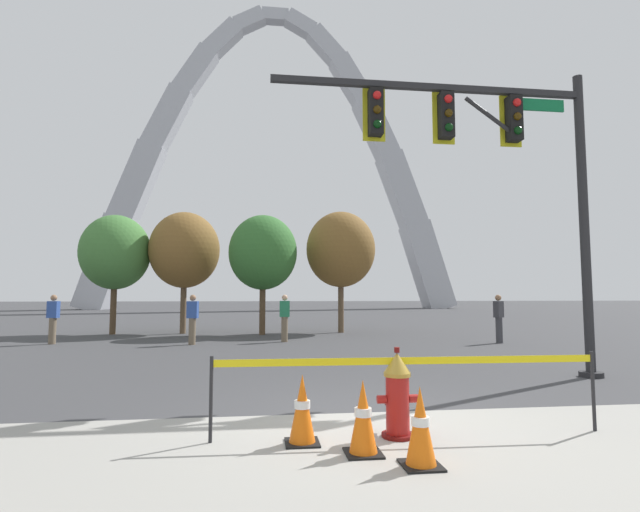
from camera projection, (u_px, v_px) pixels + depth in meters
ground_plane at (363, 418)px, 6.06m from camera, size 240.00×240.00×0.00m
fire_hydrant at (397, 395)px, 5.26m from camera, size 0.46×0.48×0.99m
caution_tape_barrier at (410, 381)px, 5.29m from camera, size 4.41×0.13×0.92m
traffic_cone_by_hydrant at (363, 418)px, 4.69m from camera, size 0.36×0.36×0.73m
traffic_cone_mid_sidewalk at (420, 427)px, 4.35m from camera, size 0.36×0.36×0.73m
traffic_cone_curb_edge at (302, 410)px, 5.02m from camera, size 0.36×0.36×0.73m
traffic_signal_gantry at (499, 157)px, 9.24m from camera, size 6.42×0.44×6.00m
monument_arch at (274, 173)px, 56.24m from camera, size 43.55×3.17×36.91m
tree_far_left at (115, 252)px, 19.33m from camera, size 2.77×2.77×4.86m
tree_left_mid at (185, 250)px, 19.70m from camera, size 2.88×2.88×5.04m
tree_center_left at (263, 253)px, 19.13m from camera, size 2.75×2.75×4.81m
tree_center_right at (341, 250)px, 20.25m from camera, size 2.94×2.94×5.15m
pedestrian_walking_left at (192, 319)px, 15.11m from camera, size 0.37×0.27×1.59m
pedestrian_standing_center at (285, 318)px, 16.03m from camera, size 0.35×0.22×1.59m
pedestrian_walking_right at (499, 318)px, 15.60m from camera, size 0.39×0.35×1.59m
pedestrian_near_trees at (53, 319)px, 15.29m from camera, size 0.37×0.26×1.59m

